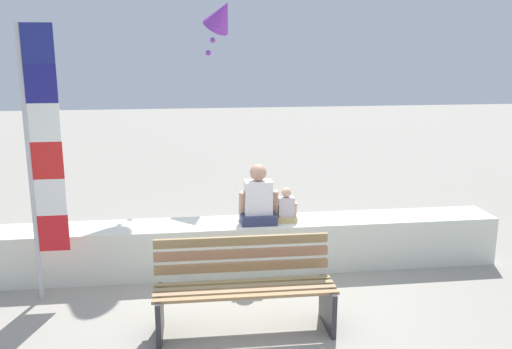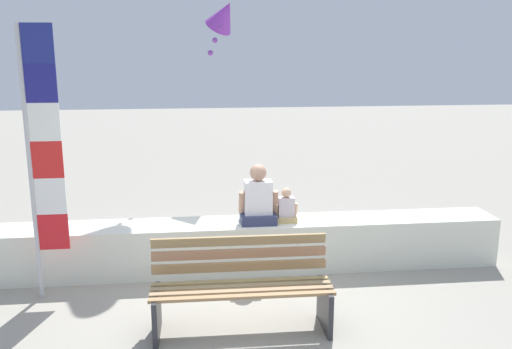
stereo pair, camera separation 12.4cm
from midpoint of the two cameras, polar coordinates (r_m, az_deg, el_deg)
The scene contains 7 objects.
ground_plane at distance 6.19m, azimuth -1.24°, elevation -13.15°, with size 40.00×40.00×0.00m, color gray.
seawall_ledge at distance 6.94m, azimuth -2.13°, elevation -7.39°, with size 6.52×0.59×0.62m, color silver.
park_bench at distance 5.52m, azimuth -1.89°, elevation -11.67°, with size 1.78×0.63×0.88m.
person_adult at distance 6.74m, azimuth -0.30°, elevation -2.67°, with size 0.48×0.35×0.74m.
person_child at distance 6.82m, azimuth 2.62°, elevation -3.53°, with size 0.28×0.21×0.43m.
flag_banner at distance 6.22m, azimuth -22.05°, elevation 2.20°, with size 0.37×0.05×2.98m.
kite_purple at distance 8.39m, azimuth -4.06°, elevation 16.12°, with size 0.71×0.71×0.87m.
Camera 1 is at (-0.66, -5.51, 2.73)m, focal length 38.54 mm.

